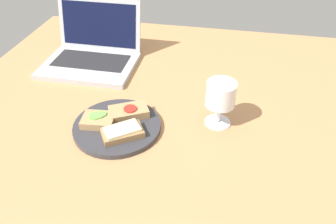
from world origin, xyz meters
TOP-DOWN VIEW (x-y plane):
  - wooden_table at (0.00, 0.00)cm, footprint 140.00×140.00cm
  - plate at (-11.86, -6.12)cm, footprint 25.00×25.00cm
  - sandwich_with_tomato at (-9.69, -1.33)cm, footprint 12.92×10.95cm
  - sandwich_with_cucumber at (-17.09, -6.60)cm, footprint 9.64×7.72cm
  - sandwich_with_cheese at (-8.77, -10.37)cm, footprint 12.63×11.09cm
  - wine_glass at (16.23, 2.13)cm, footprint 8.37×8.37cm
  - laptop at (-32.93, 29.05)cm, footprint 33.23×28.69cm

SIDE VIEW (x-z plane):
  - wooden_table at x=0.00cm, z-range 0.00..3.00cm
  - plate at x=-11.86cm, z-range 3.00..4.55cm
  - sandwich_with_cucumber at x=-17.09cm, z-range 4.43..7.10cm
  - sandwich_with_cheese at x=-8.77cm, z-range 4.47..7.12cm
  - sandwich_with_tomato at x=-9.69cm, z-range 4.35..7.26cm
  - laptop at x=-32.93cm, z-range -3.59..17.21cm
  - wine_glass at x=16.23cm, z-range 5.67..19.43cm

